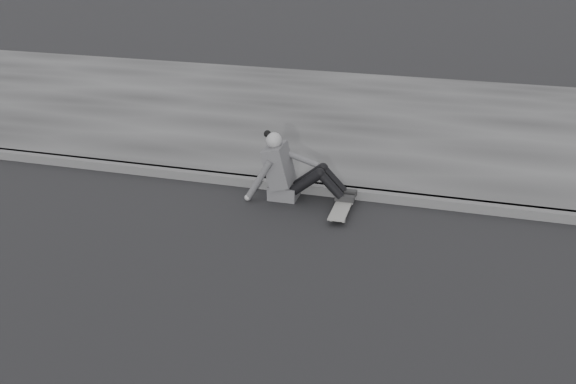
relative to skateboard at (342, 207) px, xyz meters
name	(u,v)px	position (x,y,z in m)	size (l,w,h in m)	color
ground	(479,337)	(1.63, -2.09, -0.07)	(80.00, 80.00, 0.00)	black
curb	(481,207)	(1.63, 0.49, -0.01)	(24.00, 0.16, 0.12)	#4F4F4F
sidewalk	(481,130)	(1.63, 3.51, -0.01)	(24.00, 6.00, 0.12)	#3B3B3B
skateboard	(342,207)	(0.00, 0.00, 0.00)	(0.20, 0.78, 0.09)	gray
seated_woman	(289,172)	(-0.73, 0.25, 0.29)	(1.38, 0.46, 0.88)	#4A4A4C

